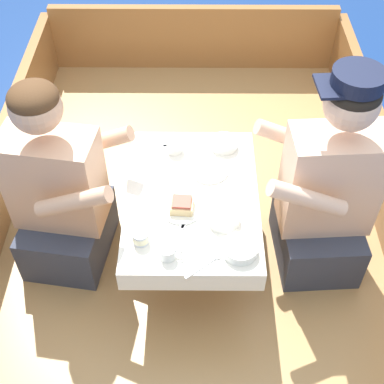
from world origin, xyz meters
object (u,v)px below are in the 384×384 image
person_port (60,195)px  coffee_cup_port (168,253)px  person_starboard (327,192)px  coffee_cup_starboard (175,146)px  tin_can (141,237)px  sandwich (182,205)px

person_port → coffee_cup_port: (0.50, -0.37, 0.07)m
person_starboard → coffee_cup_port: size_ratio=11.69×
coffee_cup_starboard → person_port: bearing=-153.7°
coffee_cup_port → coffee_cup_starboard: bearing=89.2°
tin_can → person_port: bearing=143.0°
person_port → coffee_cup_port: size_ratio=10.89×
person_port → coffee_cup_starboard: person_port is taller
person_port → person_starboard: bearing=7.9°
sandwich → tin_can: bearing=-133.3°
sandwich → coffee_cup_port: bearing=-101.3°
coffee_cup_starboard → tin_can: 0.55m
person_starboard → sandwich: 0.64m
sandwich → tin_can: 0.23m
person_port → tin_can: size_ratio=14.80×
coffee_cup_port → coffee_cup_starboard: 0.62m
person_port → sandwich: 0.56m
coffee_cup_port → coffee_cup_starboard: size_ratio=0.88×
person_port → coffee_cup_starboard: (0.51, 0.25, 0.07)m
person_starboard → tin_can: size_ratio=15.89×
person_starboard → sandwich: bearing=6.0°
person_starboard → coffee_cup_starboard: (-0.67, 0.26, 0.03)m
coffee_cup_port → coffee_cup_starboard: (0.01, 0.62, 0.00)m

